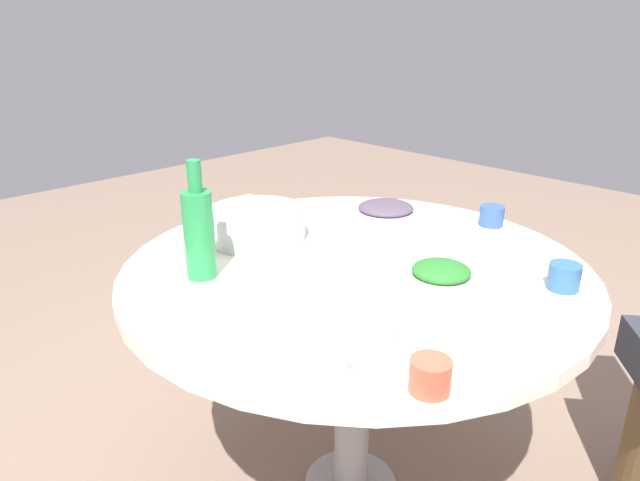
# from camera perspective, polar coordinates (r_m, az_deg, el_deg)

# --- Properties ---
(round_dining_table) EXTENTS (1.20, 1.20, 0.75)m
(round_dining_table) POSITION_cam_1_polar(r_m,az_deg,el_deg) (1.52, 3.51, -5.36)
(round_dining_table) COLOR #99999E
(round_dining_table) RESTS_ON ground
(rice_bowl) EXTENTS (0.28, 0.28, 0.10)m
(rice_bowl) POSITION_cam_1_polar(r_m,az_deg,el_deg) (1.64, -6.41, 1.71)
(rice_bowl) COLOR #B2B5BA
(rice_bowl) RESTS_ON round_dining_table
(soup_bowl) EXTENTS (0.30, 0.30, 0.06)m
(soup_bowl) POSITION_cam_1_polar(r_m,az_deg,el_deg) (1.13, -0.15, -8.52)
(soup_bowl) COLOR white
(soup_bowl) RESTS_ON round_dining_table
(dish_greens) EXTENTS (0.20, 0.20, 0.05)m
(dish_greens) POSITION_cam_1_polar(r_m,az_deg,el_deg) (1.40, 11.96, -3.33)
(dish_greens) COLOR silver
(dish_greens) RESTS_ON round_dining_table
(dish_eggplant) EXTENTS (0.23, 0.23, 0.05)m
(dish_eggplant) POSITION_cam_1_polar(r_m,az_deg,el_deg) (1.84, 6.57, 3.01)
(dish_eggplant) COLOR silver
(dish_eggplant) RESTS_ON round_dining_table
(green_bottle) EXTENTS (0.07, 0.07, 0.29)m
(green_bottle) POSITION_cam_1_polar(r_m,az_deg,el_deg) (1.39, -11.97, 0.89)
(green_bottle) COLOR #268D49
(green_bottle) RESTS_ON round_dining_table
(tea_cup_near) EXTENTS (0.07, 0.07, 0.06)m
(tea_cup_near) POSITION_cam_1_polar(r_m,az_deg,el_deg) (1.00, 10.92, -13.09)
(tea_cup_near) COLOR #BC563D
(tea_cup_near) RESTS_ON round_dining_table
(tea_cup_far) EXTENTS (0.07, 0.07, 0.06)m
(tea_cup_far) POSITION_cam_1_polar(r_m,az_deg,el_deg) (1.44, 23.15, -3.33)
(tea_cup_far) COLOR #2F5E93
(tea_cup_far) RESTS_ON round_dining_table
(tea_cup_side) EXTENTS (0.07, 0.07, 0.06)m
(tea_cup_side) POSITION_cam_1_polar(r_m,az_deg,el_deg) (1.82, 16.73, 2.37)
(tea_cup_side) COLOR #2F519A
(tea_cup_side) RESTS_ON round_dining_table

